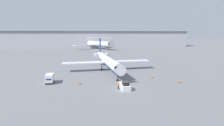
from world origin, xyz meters
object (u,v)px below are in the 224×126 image
(luggage_cart, at_px, (50,79))
(traffic_cone_right, at_px, (152,77))
(airplane_parked_far_left, at_px, (96,44))
(pushback_tug, at_px, (124,86))
(traffic_cone_mid, at_px, (180,81))
(airplane_main, at_px, (107,60))
(traffic_cone_left, at_px, (80,83))
(worker_near_tug, at_px, (119,85))

(luggage_cart, relative_size, traffic_cone_right, 4.17)
(airplane_parked_far_left, bearing_deg, pushback_tug, -92.40)
(pushback_tug, relative_size, traffic_cone_mid, 5.52)
(airplane_main, relative_size, luggage_cart, 10.03)
(traffic_cone_left, relative_size, traffic_cone_mid, 1.03)
(traffic_cone_left, distance_m, traffic_cone_mid, 25.28)
(airplane_parked_far_left, bearing_deg, traffic_cone_right, -86.68)
(luggage_cart, distance_m, traffic_cone_right, 27.06)
(luggage_cart, distance_m, airplane_parked_far_left, 98.80)
(worker_near_tug, bearing_deg, airplane_parked_far_left, 86.85)
(luggage_cart, xyz_separation_m, traffic_cone_right, (27.05, -0.11, -0.76))
(luggage_cart, bearing_deg, worker_near_tug, -27.25)
(luggage_cart, bearing_deg, airplane_main, 37.49)
(traffic_cone_left, relative_size, traffic_cone_right, 1.00)
(airplane_main, distance_m, pushback_tug, 21.08)
(airplane_main, height_order, airplane_parked_far_left, airplane_parked_far_left)
(airplane_parked_far_left, bearing_deg, airplane_main, -93.31)
(airplane_main, distance_m, airplane_parked_far_left, 83.79)
(airplane_main, height_order, luggage_cart, airplane_main)
(worker_near_tug, bearing_deg, traffic_cone_right, 35.15)
(airplane_main, relative_size, traffic_cone_mid, 43.25)
(luggage_cart, bearing_deg, pushback_tug, -25.50)
(traffic_cone_left, distance_m, airplane_parked_far_left, 100.20)
(traffic_cone_mid, bearing_deg, worker_near_tug, -171.45)
(airplane_main, distance_m, luggage_cart, 21.08)
(traffic_cone_right, xyz_separation_m, airplane_parked_far_left, (-5.60, 96.51, 3.75))
(pushback_tug, xyz_separation_m, worker_near_tug, (-1.36, 0.05, 0.21))
(traffic_cone_right, xyz_separation_m, traffic_cone_mid, (5.34, -5.48, -0.01))
(traffic_cone_left, distance_m, traffic_cone_right, 19.95)
(airplane_main, relative_size, traffic_cone_left, 41.90)
(traffic_cone_left, bearing_deg, luggage_cart, 159.49)
(luggage_cart, xyz_separation_m, worker_near_tug, (15.71, -8.09, -0.23))
(traffic_cone_left, height_order, airplane_parked_far_left, airplane_parked_far_left)
(traffic_cone_left, bearing_deg, pushback_tug, -28.96)
(traffic_cone_mid, height_order, airplane_parked_far_left, airplane_parked_far_left)
(traffic_cone_mid, bearing_deg, pushback_tug, -170.52)
(luggage_cart, height_order, airplane_parked_far_left, airplane_parked_far_left)
(luggage_cart, distance_m, traffic_cone_mid, 32.88)
(traffic_cone_right, relative_size, airplane_parked_far_left, 0.02)
(worker_near_tug, height_order, airplane_parked_far_left, airplane_parked_far_left)
(worker_near_tug, distance_m, traffic_cone_mid, 16.87)
(airplane_main, relative_size, airplane_parked_far_left, 0.90)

